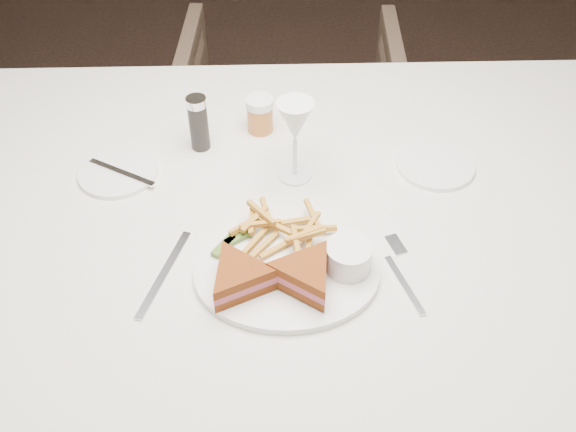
% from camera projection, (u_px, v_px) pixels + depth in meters
% --- Properties ---
extents(ground, '(5.00, 5.00, 0.00)m').
position_uv_depth(ground, '(200.00, 307.00, 2.00)').
color(ground, black).
rests_on(ground, ground).
extents(table, '(1.67, 1.15, 0.75)m').
position_uv_depth(table, '(287.00, 333.00, 1.47)').
color(table, silver).
rests_on(table, ground).
extents(chair_far, '(0.74, 0.70, 0.71)m').
position_uv_depth(chair_far, '(290.00, 129.00, 2.07)').
color(chair_far, '#47372B').
rests_on(chair_far, ground).
extents(table_setting, '(0.81, 0.65, 0.18)m').
position_uv_depth(table_setting, '(281.00, 221.00, 1.15)').
color(table_setting, white).
rests_on(table_setting, table).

